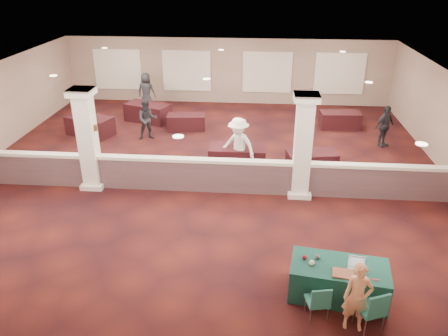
# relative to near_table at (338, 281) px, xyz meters

# --- Properties ---
(ground) EXTENTS (16.00, 16.00, 0.00)m
(ground) POSITION_rel_near_table_xyz_m (-3.50, 5.97, -0.39)
(ground) COLOR #411410
(ground) RESTS_ON ground
(wall_back) EXTENTS (16.00, 0.04, 3.20)m
(wall_back) POSITION_rel_near_table_xyz_m (-3.50, 13.97, 1.21)
(wall_back) COLOR #88705E
(wall_back) RESTS_ON ground
(wall_front) EXTENTS (16.00, 0.04, 3.20)m
(wall_front) POSITION_rel_near_table_xyz_m (-3.50, -2.03, 1.21)
(wall_front) COLOR #88705E
(wall_front) RESTS_ON ground
(ceiling) EXTENTS (16.00, 16.00, 0.02)m
(ceiling) POSITION_rel_near_table_xyz_m (-3.50, 5.97, 2.81)
(ceiling) COLOR white
(ceiling) RESTS_ON wall_back
(partition_wall) EXTENTS (15.60, 0.28, 1.10)m
(partition_wall) POSITION_rel_near_table_xyz_m (-3.50, 4.47, 0.18)
(partition_wall) COLOR #52373E
(partition_wall) RESTS_ON ground
(column_left) EXTENTS (0.72, 0.72, 3.20)m
(column_left) POSITION_rel_near_table_xyz_m (-7.00, 4.47, 1.25)
(column_left) COLOR white
(column_left) RESTS_ON ground
(column_right) EXTENTS (0.72, 0.72, 3.20)m
(column_right) POSITION_rel_near_table_xyz_m (-0.50, 4.47, 1.25)
(column_right) COLOR white
(column_right) RESTS_ON ground
(sconce_left) EXTENTS (0.12, 0.12, 0.18)m
(sconce_left) POSITION_rel_near_table_xyz_m (-7.28, 4.47, 1.61)
(sconce_left) COLOR brown
(sconce_left) RESTS_ON column_left
(sconce_right) EXTENTS (0.12, 0.12, 0.18)m
(sconce_right) POSITION_rel_near_table_xyz_m (-6.72, 4.47, 1.61)
(sconce_right) COLOR brown
(sconce_right) RESTS_ON column_left
(near_table) EXTENTS (2.15, 1.29, 0.78)m
(near_table) POSITION_rel_near_table_xyz_m (0.00, 0.00, 0.00)
(near_table) COLOR #0E332B
(near_table) RESTS_ON ground
(conf_chair_main) EXTENTS (0.63, 0.63, 0.97)m
(conf_chair_main) POSITION_rel_near_table_xyz_m (0.49, -0.97, 0.18)
(conf_chair_main) COLOR #1E5950
(conf_chair_main) RESTS_ON ground
(conf_chair_side) EXTENTS (0.50, 0.50, 0.85)m
(conf_chair_side) POSITION_rel_near_table_xyz_m (-0.50, -0.77, 0.11)
(conf_chair_side) COLOR #1E5950
(conf_chair_side) RESTS_ON ground
(woman) EXTENTS (0.57, 0.40, 1.50)m
(woman) POSITION_rel_near_table_xyz_m (0.18, -0.90, 0.36)
(woman) COLOR #CE7259
(woman) RESTS_ON ground
(far_table_front_left) EXTENTS (2.09, 1.51, 0.76)m
(far_table_front_left) POSITION_rel_near_table_xyz_m (-8.77, 8.97, -0.01)
(far_table_front_left) COLOR black
(far_table_front_left) RESTS_ON ground
(far_table_front_center) EXTENTS (1.94, 0.98, 0.79)m
(far_table_front_center) POSITION_rel_near_table_xyz_m (-2.51, 6.27, 0.00)
(far_table_front_center) COLOR black
(far_table_front_center) RESTS_ON ground
(far_table_front_right) EXTENTS (1.78, 1.12, 0.67)m
(far_table_front_right) POSITION_rel_near_table_xyz_m (0.04, 6.27, -0.05)
(far_table_front_right) COLOR black
(far_table_front_right) RESTS_ON ground
(far_table_back_left) EXTENTS (2.19, 1.63, 0.80)m
(far_table_back_left) POSITION_rel_near_table_xyz_m (-6.80, 10.85, 0.01)
(far_table_back_left) COLOR black
(far_table_back_left) RESTS_ON ground
(far_table_back_center) EXTENTS (1.67, 0.96, 0.64)m
(far_table_back_center) POSITION_rel_near_table_xyz_m (-4.91, 9.95, -0.07)
(far_table_back_center) COLOR black
(far_table_back_center) RESTS_ON ground
(far_table_back_right) EXTENTS (1.75, 0.97, 0.69)m
(far_table_back_right) POSITION_rel_near_table_xyz_m (1.68, 10.71, -0.05)
(far_table_back_right) COLOR black
(far_table_back_right) RESTS_ON ground
(attendee_a) EXTENTS (0.88, 0.66, 1.63)m
(attendee_a) POSITION_rel_near_table_xyz_m (-6.26, 8.70, 0.43)
(attendee_a) COLOR black
(attendee_a) RESTS_ON ground
(attendee_b) EXTENTS (1.35, 1.08, 1.92)m
(attendee_b) POSITION_rel_near_table_xyz_m (-2.47, 5.97, 0.57)
(attendee_b) COLOR silver
(attendee_b) RESTS_ON ground
(attendee_c) EXTENTS (1.03, 0.93, 1.62)m
(attendee_c) POSITION_rel_near_table_xyz_m (3.00, 8.75, 0.42)
(attendee_c) COLOR black
(attendee_c) RESTS_ON ground
(attendee_d) EXTENTS (0.92, 0.58, 1.75)m
(attendee_d) POSITION_rel_near_table_xyz_m (-7.27, 12.61, 0.49)
(attendee_d) COLOR black
(attendee_d) RESTS_ON ground
(laptop_base) EXTENTS (0.38, 0.29, 0.02)m
(laptop_base) POSITION_rel_near_table_xyz_m (0.31, -0.10, 0.40)
(laptop_base) COLOR silver
(laptop_base) RESTS_ON near_table
(laptop_screen) EXTENTS (0.35, 0.06, 0.23)m
(laptop_screen) POSITION_rel_near_table_xyz_m (0.33, 0.02, 0.53)
(laptop_screen) COLOR silver
(laptop_screen) RESTS_ON near_table
(screen_glow) EXTENTS (0.32, 0.05, 0.20)m
(screen_glow) POSITION_rel_near_table_xyz_m (0.33, 0.01, 0.51)
(screen_glow) COLOR #B1BBD4
(screen_glow) RESTS_ON near_table
(knitting) EXTENTS (0.47, 0.38, 0.03)m
(knitting) POSITION_rel_near_table_xyz_m (0.01, -0.27, 0.40)
(knitting) COLOR #BC441E
(knitting) RESTS_ON near_table
(yarn_cream) EXTENTS (0.12, 0.12, 0.12)m
(yarn_cream) POSITION_rel_near_table_xyz_m (-0.60, -0.02, 0.45)
(yarn_cream) COLOR beige
(yarn_cream) RESTS_ON near_table
(yarn_red) EXTENTS (0.11, 0.11, 0.11)m
(yarn_red) POSITION_rel_near_table_xyz_m (-0.73, 0.16, 0.44)
(yarn_red) COLOR maroon
(yarn_red) RESTS_ON near_table
(yarn_grey) EXTENTS (0.11, 0.11, 0.11)m
(yarn_grey) POSITION_rel_near_table_xyz_m (-0.46, 0.20, 0.44)
(yarn_grey) COLOR #434347
(yarn_grey) RESTS_ON near_table
(scissors) EXTENTS (0.13, 0.05, 0.01)m
(scissors) POSITION_rel_near_table_xyz_m (0.64, -0.40, 0.40)
(scissors) COLOR red
(scissors) RESTS_ON near_table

